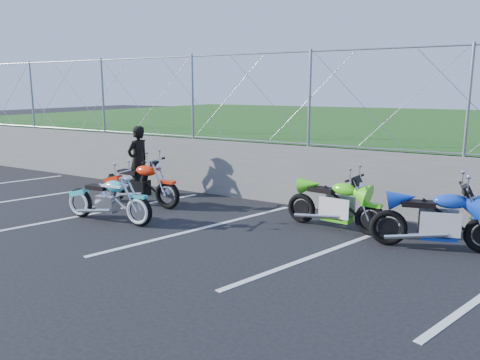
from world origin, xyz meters
The scene contains 10 objects.
ground centered at (0.00, 0.00, 0.00)m, with size 90.00×90.00×0.00m, color black.
retaining_wall centered at (0.00, 3.50, 0.65)m, with size 30.00×0.22×1.30m, color #61615C.
grass_field centered at (0.00, 13.50, 0.65)m, with size 30.00×20.00×1.30m, color #194512.
chain_link_fence centered at (0.00, 3.50, 2.30)m, with size 28.00×0.03×2.00m.
parking_lines centered at (1.20, 1.00, 0.00)m, with size 18.29×4.31×0.01m.
cruiser_turquoise centered at (-1.78, 0.45, 0.40)m, with size 2.03×0.64×1.01m.
naked_orange centered at (-2.14, 1.72, 0.44)m, with size 2.07×0.70×1.03m.
sportbike_green centered at (2.11, 2.16, 0.43)m, with size 1.93×0.69×1.00m.
sportbike_blue centered at (3.84, 1.94, 0.45)m, with size 1.97×0.75×1.04m.
person_standing centered at (-2.88, 2.48, 0.82)m, with size 0.60×0.39×1.64m, color black.
Camera 1 is at (4.73, -5.75, 2.53)m, focal length 35.00 mm.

